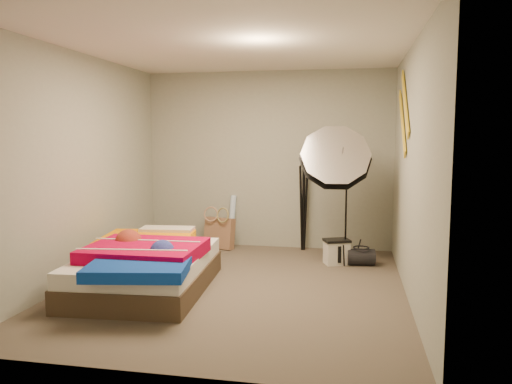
% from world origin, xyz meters
% --- Properties ---
extents(floor, '(4.00, 4.00, 0.00)m').
position_xyz_m(floor, '(0.00, 0.00, 0.00)').
color(floor, brown).
rests_on(floor, ground).
extents(ceiling, '(4.00, 4.00, 0.00)m').
position_xyz_m(ceiling, '(0.00, 0.00, 2.50)').
color(ceiling, silver).
rests_on(ceiling, wall_back).
extents(wall_back, '(3.50, 0.00, 3.50)m').
position_xyz_m(wall_back, '(0.00, 2.00, 1.25)').
color(wall_back, gray).
rests_on(wall_back, floor).
extents(wall_front, '(3.50, 0.00, 3.50)m').
position_xyz_m(wall_front, '(0.00, -2.00, 1.25)').
color(wall_front, gray).
rests_on(wall_front, floor).
extents(wall_left, '(0.00, 4.00, 4.00)m').
position_xyz_m(wall_left, '(-1.75, 0.00, 1.25)').
color(wall_left, gray).
rests_on(wall_left, floor).
extents(wall_right, '(0.00, 4.00, 4.00)m').
position_xyz_m(wall_right, '(1.75, 0.00, 1.25)').
color(wall_right, gray).
rests_on(wall_right, floor).
extents(tote_bag, '(0.47, 0.31, 0.45)m').
position_xyz_m(tote_bag, '(-0.65, 1.74, 0.22)').
color(tote_bag, '#9A6F53').
rests_on(tote_bag, floor).
extents(wrapping_roll, '(0.13, 0.23, 0.74)m').
position_xyz_m(wrapping_roll, '(-0.51, 1.90, 0.37)').
color(wrapping_roll, '#679DD6').
rests_on(wrapping_roll, floor).
extents(camera_case, '(0.34, 0.30, 0.29)m').
position_xyz_m(camera_case, '(1.02, 1.16, 0.14)').
color(camera_case, beige).
rests_on(camera_case, floor).
extents(duffel_bag, '(0.36, 0.24, 0.20)m').
position_xyz_m(duffel_bag, '(1.32, 1.16, 0.10)').
color(duffel_bag, black).
rests_on(duffel_bag, floor).
extents(wall_stripe_upper, '(0.02, 0.91, 0.78)m').
position_xyz_m(wall_stripe_upper, '(1.73, 0.60, 1.95)').
color(wall_stripe_upper, gold).
rests_on(wall_stripe_upper, wall_right).
extents(wall_stripe_lower, '(0.02, 0.91, 0.78)m').
position_xyz_m(wall_stripe_lower, '(1.73, 0.85, 1.75)').
color(wall_stripe_lower, gold).
rests_on(wall_stripe_lower, wall_right).
extents(bed, '(1.40, 1.98, 0.52)m').
position_xyz_m(bed, '(-0.89, -0.27, 0.26)').
color(bed, '#463627').
rests_on(bed, floor).
extents(photo_umbrella, '(1.04, 0.74, 1.82)m').
position_xyz_m(photo_umbrella, '(0.98, 1.05, 1.31)').
color(photo_umbrella, black).
rests_on(photo_umbrella, floor).
extents(camera_tripod, '(0.09, 0.09, 1.31)m').
position_xyz_m(camera_tripod, '(0.53, 1.86, 0.75)').
color(camera_tripod, black).
rests_on(camera_tripod, floor).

